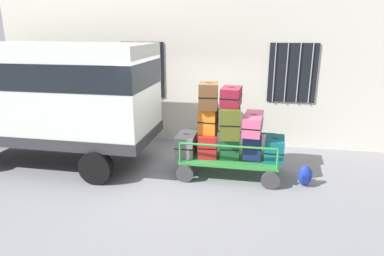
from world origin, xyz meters
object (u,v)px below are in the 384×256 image
van (48,91)px  suitcase_midleft_middle (208,121)px  suitcase_center_bottom (229,146)px  suitcase_midleft_top (209,96)px  suitcase_midright_bottom (252,146)px  suitcase_left_bottom (187,144)px  suitcase_midright_middle (253,124)px  suitcase_center_top (231,97)px  suitcase_center_middle (230,121)px  luggage_cart (229,160)px  suitcase_midleft_bottom (208,145)px  suitcase_right_bottom (274,149)px  backpack (305,176)px

van → suitcase_midleft_middle: 3.76m
suitcase_midleft_middle → suitcase_center_bottom: bearing=-3.5°
suitcase_midleft_middle → suitcase_midleft_top: (0.00, -0.01, 0.55)m
van → suitcase_midright_bottom: (4.67, -0.00, -1.01)m
suitcase_left_bottom → suitcase_midright_middle: 1.51m
suitcase_center_bottom → suitcase_center_top: size_ratio=0.81×
suitcase_center_bottom → suitcase_center_middle: suitcase_center_middle is taller
suitcase_center_bottom → suitcase_center_top: bearing=90.0°
luggage_cart → suitcase_midleft_bottom: 0.57m
suitcase_center_middle → suitcase_midleft_bottom: bearing=177.1°
van → suitcase_center_bottom: (4.20, -0.04, -1.04)m
suitcase_left_bottom → suitcase_center_top: suitcase_center_top is taller
suitcase_midright_bottom → suitcase_right_bottom: (0.47, 0.03, -0.05)m
suitcase_center_middle → suitcase_midleft_top: bearing=176.9°
suitcase_midleft_middle → suitcase_midright_bottom: 1.07m
suitcase_center_top → suitcase_center_bottom: bearing=-90.0°
suitcase_midleft_top → suitcase_center_bottom: (0.47, -0.02, -1.08)m
suitcase_right_bottom → backpack: 0.82m
suitcase_left_bottom → suitcase_midleft_top: 1.20m
suitcase_center_middle → suitcase_midright_middle: (0.47, 0.07, -0.05)m
suitcase_center_middle → suitcase_midright_bottom: size_ratio=1.50×
suitcase_midleft_top → backpack: 2.56m
suitcase_midleft_middle → suitcase_center_bottom: 0.71m
suitcase_center_middle → suitcase_center_top: 0.51m
suitcase_center_top → suitcase_right_bottom: (0.94, 0.03, -1.09)m
luggage_cart → suitcase_center_middle: 0.89m
suitcase_left_bottom → suitcase_midleft_top: size_ratio=1.26×
suitcase_left_bottom → backpack: suitcase_left_bottom is taller
suitcase_center_bottom → suitcase_midright_bottom: suitcase_midright_bottom is taller
suitcase_left_bottom → suitcase_center_bottom: size_ratio=1.41×
suitcase_midleft_bottom → suitcase_center_bottom: size_ratio=1.19×
suitcase_center_bottom → suitcase_center_middle: bearing=-90.0°
suitcase_center_middle → suitcase_center_top: size_ratio=1.31×
suitcase_midleft_bottom → suitcase_left_bottom: bearing=178.9°
suitcase_center_middle → suitcase_midleft_middle: bearing=175.6°
van → suitcase_center_middle: van is taller
suitcase_midright_bottom → suitcase_midright_middle: suitcase_midright_middle is taller
van → suitcase_right_bottom: (5.14, 0.03, -1.05)m
van → suitcase_left_bottom: size_ratio=6.61×
van → suitcase_center_middle: 4.23m
suitcase_midleft_top → suitcase_center_top: (0.47, 0.01, -0.00)m
suitcase_left_bottom → suitcase_midright_middle: size_ratio=0.77×
suitcase_left_bottom → suitcase_midleft_middle: 0.73m
luggage_cart → van: bearing=179.9°
suitcase_left_bottom → suitcase_right_bottom: bearing=1.1°
suitcase_right_bottom → luggage_cart: bearing=-178.0°
suitcase_center_bottom → suitcase_right_bottom: bearing=3.8°
suitcase_center_middle → backpack: (1.57, -0.23, -1.01)m
suitcase_center_top → backpack: size_ratio=1.48×
suitcase_midleft_bottom → suitcase_midright_middle: bearing=2.9°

